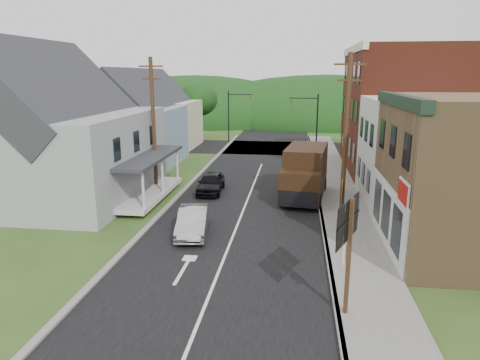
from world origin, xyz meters
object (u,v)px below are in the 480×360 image
(dark_sedan, at_px, (211,183))
(warning_sign, at_px, (342,198))
(silver_sedan, at_px, (193,221))
(route_sign_cluster, at_px, (348,240))
(delivery_van, at_px, (305,173))

(dark_sedan, height_order, warning_sign, warning_sign)
(dark_sedan, bearing_deg, warning_sign, -43.30)
(dark_sedan, bearing_deg, silver_sedan, -87.50)
(route_sign_cluster, bearing_deg, delivery_van, 117.35)
(dark_sedan, relative_size, delivery_van, 0.64)
(route_sign_cluster, bearing_deg, warning_sign, 108.23)
(delivery_van, xyz_separation_m, warning_sign, (1.72, -6.45, 0.26))
(silver_sedan, xyz_separation_m, route_sign_cluster, (6.80, -6.76, 2.07))
(delivery_van, relative_size, route_sign_cluster, 1.56)
(delivery_van, bearing_deg, warning_sign, -67.32)
(silver_sedan, distance_m, delivery_van, 9.25)
(delivery_van, distance_m, route_sign_cluster, 14.08)
(warning_sign, bearing_deg, route_sign_cluster, -87.97)
(silver_sedan, bearing_deg, route_sign_cluster, -52.80)
(silver_sedan, bearing_deg, warning_sign, -1.90)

